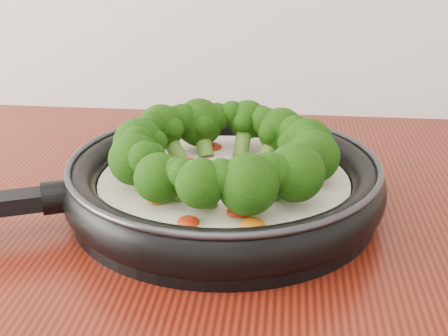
# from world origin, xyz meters

# --- Properties ---
(skillet) EXTENTS (0.60, 0.47, 0.11)m
(skillet) POSITION_xyz_m (0.13, 1.12, 0.94)
(skillet) COLOR black
(skillet) RESTS_ON counter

